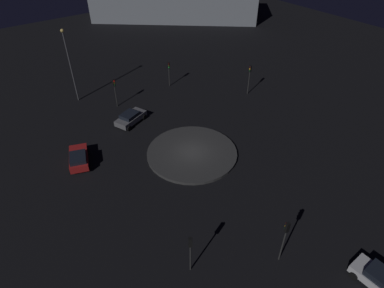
% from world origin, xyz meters
% --- Properties ---
extents(ground_plane, '(117.02, 117.02, 0.00)m').
position_xyz_m(ground_plane, '(0.00, 0.00, 0.00)').
color(ground_plane, black).
extents(roundabout_island, '(9.92, 9.92, 0.30)m').
position_xyz_m(roundabout_island, '(0.00, 0.00, 0.15)').
color(roundabout_island, '#383838').
rests_on(roundabout_island, ground_plane).
extents(car_red, '(3.13, 4.37, 1.51)m').
position_xyz_m(car_red, '(10.55, -5.79, 0.79)').
color(car_red, red).
rests_on(car_red, ground_plane).
extents(car_grey, '(4.51, 3.26, 1.46)m').
position_xyz_m(car_grey, '(2.42, -9.50, 0.77)').
color(car_grey, slate).
rests_on(car_grey, ground_plane).
extents(car_white, '(2.11, 4.05, 1.48)m').
position_xyz_m(car_white, '(-1.70, 20.40, 0.76)').
color(car_white, white).
rests_on(car_white, ground_plane).
extents(traffic_light_south, '(0.33, 0.37, 3.93)m').
position_xyz_m(traffic_light_south, '(1.93, -14.25, 2.80)').
color(traffic_light_south, '#2D2D2D').
rests_on(traffic_light_south, ground_plane).
extents(traffic_light_southwest, '(0.39, 0.36, 4.35)m').
position_xyz_m(traffic_light_southwest, '(-14.52, -6.17, 3.09)').
color(traffic_light_southwest, '#2D2D2D').
rests_on(traffic_light_southwest, ground_plane).
extents(traffic_light_southwest_near, '(0.36, 0.39, 3.75)m').
position_xyz_m(traffic_light_southwest_near, '(-6.97, -14.93, 2.68)').
color(traffic_light_southwest_near, '#2D2D2D').
rests_on(traffic_light_southwest_near, ground_plane).
extents(traffic_light_northeast, '(0.37, 0.39, 3.81)m').
position_xyz_m(traffic_light_northeast, '(8.48, 11.16, 2.72)').
color(traffic_light_northeast, '#2D2D2D').
rests_on(traffic_light_northeast, ground_plane).
extents(traffic_light_north, '(0.33, 0.38, 4.33)m').
position_xyz_m(traffic_light_north, '(2.41, 14.60, 3.07)').
color(traffic_light_north, '#2D2D2D').
rests_on(traffic_light_north, ground_plane).
extents(streetlamp_south, '(0.44, 0.44, 9.85)m').
position_xyz_m(streetlamp_south, '(5.53, -19.04, 5.83)').
color(streetlamp_south, '#4C4C51').
rests_on(streetlamp_south, ground_plane).
extents(store_building, '(34.88, 31.89, 7.00)m').
position_xyz_m(store_building, '(-26.98, -42.62, 3.50)').
color(store_building, '#8C939E').
rests_on(store_building, ground_plane).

